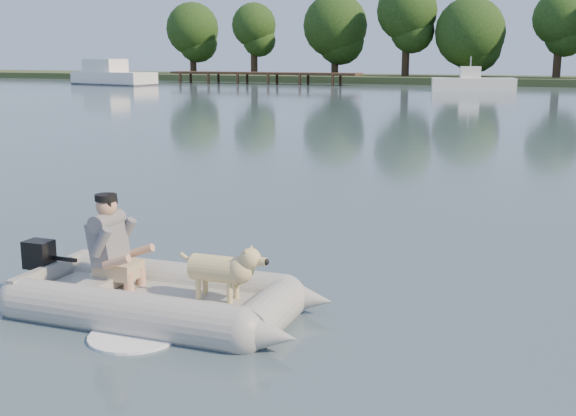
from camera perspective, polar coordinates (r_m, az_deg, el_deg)
The scene contains 8 objects.
water at distance 6.90m, azimuth -4.59°, elevation -8.96°, with size 160.00×160.00×0.00m, color slate.
dock at distance 64.61m, azimuth -2.03°, elevation 10.22°, with size 18.00×2.00×1.04m, color #4C331E, non-canonical shape.
dinghy at distance 7.05m, azimuth -9.94°, elevation -4.28°, with size 4.02×2.63×1.22m, color gray, non-canonical shape.
man at distance 7.36m, azimuth -13.91°, elevation -2.41°, with size 0.63×0.54×0.94m, color slate, non-canonical shape.
dog at distance 6.84m, azimuth -5.63°, elevation -5.17°, with size 0.81×0.29×0.54m, color tan, non-canonical shape.
outboard_motor at distance 7.93m, azimuth -18.99°, elevation -4.73°, with size 0.36×0.25×0.69m, color black, non-canonical shape.
cabin_cruiser at distance 64.75m, azimuth -13.65°, elevation 10.41°, with size 8.35×2.98×2.58m, color white, non-canonical shape.
motorboat at distance 53.37m, azimuth 14.44°, elevation 10.17°, with size 5.96×2.29×2.52m, color white, non-canonical shape.
Camera 1 is at (3.20, -5.60, 2.46)m, focal length 45.00 mm.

